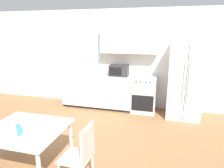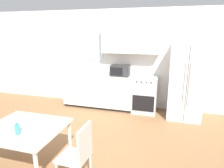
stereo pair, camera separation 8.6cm
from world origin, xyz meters
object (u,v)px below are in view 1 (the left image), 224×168
object	(u,v)px
microwave	(119,71)
dining_table	(26,134)
dining_chair_side	(82,153)
oven_range	(144,94)
refrigerator	(184,81)
drink_bottle	(19,130)
coffee_mug	(103,76)

from	to	relation	value
microwave	dining_table	xyz separation A→B (m)	(-0.73, -3.00, -0.43)
dining_table	dining_chair_side	xyz separation A→B (m)	(0.94, -0.10, -0.10)
oven_range	refrigerator	size ratio (longest dim) A/B	0.51
oven_range	dining_chair_side	bearing A→B (deg)	-99.66
oven_range	refrigerator	distance (m)	1.09
oven_range	dining_chair_side	size ratio (longest dim) A/B	1.01
dining_table	refrigerator	bearing A→B (deg)	49.07
oven_range	dining_table	xyz separation A→B (m)	(-1.45, -2.88, 0.16)
oven_range	dining_table	bearing A→B (deg)	-116.68
refrigerator	dining_table	bearing A→B (deg)	-130.93
dining_chair_side	dining_table	bearing A→B (deg)	86.86
dining_chair_side	drink_bottle	bearing A→B (deg)	99.17
coffee_mug	dining_chair_side	bearing A→B (deg)	-78.54
oven_range	dining_table	size ratio (longest dim) A/B	0.83
oven_range	dining_table	distance (m)	3.23
dining_chair_side	refrigerator	bearing A→B (deg)	-24.38
coffee_mug	drink_bottle	xyz separation A→B (m)	(-0.32, -2.88, -0.16)
refrigerator	dining_chair_side	bearing A→B (deg)	-117.21
microwave	dining_table	distance (m)	3.12
refrigerator	dining_chair_side	world-z (taller)	refrigerator
oven_range	dining_table	world-z (taller)	oven_range
coffee_mug	drink_bottle	bearing A→B (deg)	-96.35
refrigerator	microwave	world-z (taller)	refrigerator
dining_table	microwave	bearing A→B (deg)	76.30
microwave	dining_chair_side	size ratio (longest dim) A/B	0.55
coffee_mug	dining_chair_side	world-z (taller)	coffee_mug
dining_chair_side	drink_bottle	size ratio (longest dim) A/B	4.57
refrigerator	dining_table	size ratio (longest dim) A/B	1.63
microwave	dining_chair_side	distance (m)	3.15
coffee_mug	dining_chair_side	size ratio (longest dim) A/B	0.12
coffee_mug	microwave	bearing A→B (deg)	42.14
microwave	drink_bottle	distance (m)	3.28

